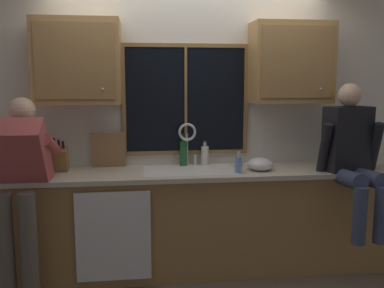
{
  "coord_description": "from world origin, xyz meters",
  "views": [
    {
      "loc": [
        -0.46,
        -3.93,
        1.7
      ],
      "look_at": [
        -0.0,
        -0.3,
        1.15
      ],
      "focal_mm": 39.76,
      "sensor_mm": 36.0,
      "label": 1
    }
  ],
  "objects": [
    {
      "name": "window_mullion_center",
      "position": [
        -0.03,
        -0.02,
        1.52
      ],
      "size": [
        0.02,
        0.02,
        0.95
      ],
      "primitive_type": "cube",
      "color": "olive"
    },
    {
      "name": "window_frame_bottom",
      "position": [
        -0.03,
        -0.02,
        1.03
      ],
      "size": [
        1.17,
        0.02,
        0.04
      ],
      "primitive_type": "cube",
      "color": "olive"
    },
    {
      "name": "sink",
      "position": [
        -0.03,
        -0.3,
        0.82
      ],
      "size": [
        0.8,
        0.46,
        0.21
      ],
      "color": "silver",
      "rests_on": "lower_cabinet_run"
    },
    {
      "name": "upper_cabinet_right",
      "position": [
        0.92,
        -0.17,
        1.86
      ],
      "size": [
        0.72,
        0.36,
        0.72
      ],
      "color": "#B2844C"
    },
    {
      "name": "countertop",
      "position": [
        0.0,
        -0.31,
        0.9
      ],
      "size": [
        3.63,
        0.62,
        0.04
      ],
      "primitive_type": "cube",
      "color": "beige",
      "rests_on": "lower_cabinet_run"
    },
    {
      "name": "bottle_tall_clear",
      "position": [
        -0.06,
        -0.09,
        1.04
      ],
      "size": [
        0.07,
        0.07,
        0.3
      ],
      "color": "#1E592D",
      "rests_on": "countertop"
    },
    {
      "name": "person_standing",
      "position": [
        -1.38,
        -0.62,
        0.97
      ],
      "size": [
        0.53,
        0.68,
        1.57
      ],
      "color": "#595147",
      "rests_on": "floor"
    },
    {
      "name": "window_glass",
      "position": [
        -0.03,
        -0.01,
        1.52
      ],
      "size": [
        1.1,
        0.02,
        0.95
      ],
      "primitive_type": "cube",
      "color": "black"
    },
    {
      "name": "window_frame_top",
      "position": [
        -0.03,
        -0.02,
        2.02
      ],
      "size": [
        1.17,
        0.02,
        0.04
      ],
      "primitive_type": "cube",
      "color": "olive"
    },
    {
      "name": "cutting_board",
      "position": [
        -0.74,
        -0.08,
        1.08
      ],
      "size": [
        0.3,
        0.09,
        0.32
      ],
      "primitive_type": "cube",
      "rotation": [
        0.21,
        0.0,
        0.0
      ],
      "color": "#997047",
      "rests_on": "countertop"
    },
    {
      "name": "dishwasher_front",
      "position": [
        -0.68,
        -0.61,
        0.46
      ],
      "size": [
        0.6,
        0.02,
        0.74
      ],
      "primitive_type": "cube",
      "color": "white"
    },
    {
      "name": "mixing_bowl",
      "position": [
        0.59,
        -0.37,
        0.97
      ],
      "size": [
        0.23,
        0.23,
        0.12
      ],
      "primitive_type": "ellipsoid",
      "color": "silver",
      "rests_on": "countertop"
    },
    {
      "name": "soap_dispenser",
      "position": [
        0.38,
        -0.46,
        0.99
      ],
      "size": [
        0.06,
        0.07,
        0.19
      ],
      "color": "#668CCC",
      "rests_on": "countertop"
    },
    {
      "name": "window_frame_right",
      "position": [
        0.54,
        -0.02,
        1.52
      ],
      "size": [
        0.03,
        0.02,
        0.95
      ],
      "primitive_type": "cube",
      "color": "olive"
    },
    {
      "name": "knife_block",
      "position": [
        -1.14,
        -0.21,
        1.03
      ],
      "size": [
        0.12,
        0.18,
        0.32
      ],
      "color": "olive",
      "rests_on": "countertop"
    },
    {
      "name": "upper_cabinet_left",
      "position": [
        -0.97,
        -0.17,
        1.86
      ],
      "size": [
        0.72,
        0.36,
        0.72
      ],
      "color": "#B2844C"
    },
    {
      "name": "bottle_green_glass",
      "position": [
        0.14,
        -0.09,
        1.02
      ],
      "size": [
        0.07,
        0.07,
        0.23
      ],
      "color": "silver",
      "rests_on": "countertop"
    },
    {
      "name": "faucet",
      "position": [
        -0.02,
        -0.12,
        1.17
      ],
      "size": [
        0.18,
        0.09,
        0.4
      ],
      "color": "silver",
      "rests_on": "countertop"
    },
    {
      "name": "window_frame_left",
      "position": [
        -0.59,
        -0.02,
        1.52
      ],
      "size": [
        0.03,
        0.02,
        0.95
      ],
      "primitive_type": "cube",
      "color": "olive"
    },
    {
      "name": "back_wall",
      "position": [
        0.0,
        0.06,
        1.27
      ],
      "size": [
        5.97,
        0.12,
        2.55
      ],
      "primitive_type": "cube",
      "color": "silver",
      "rests_on": "floor"
    },
    {
      "name": "lower_cabinet_run",
      "position": [
        0.0,
        -0.29,
        0.44
      ],
      "size": [
        3.57,
        0.58,
        0.88
      ],
      "primitive_type": "cube",
      "color": "#A07744",
      "rests_on": "floor"
    },
    {
      "name": "person_sitting_on_counter",
      "position": [
        1.34,
        -0.57,
        1.1
      ],
      "size": [
        0.54,
        0.64,
        1.26
      ],
      "color": "#384260",
      "rests_on": "countertop"
    }
  ]
}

